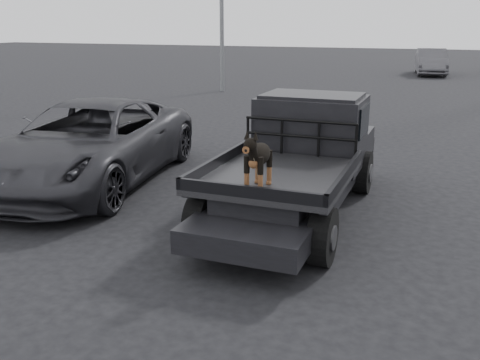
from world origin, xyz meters
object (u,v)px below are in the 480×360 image
at_px(dog, 258,159).
at_px(flatbed_ute, 295,186).
at_px(distant_car_a, 431,62).
at_px(parked_suv, 89,143).

bearing_deg(dog, flatbed_ute, 88.70).
relative_size(flatbed_ute, distant_car_a, 1.19).
xyz_separation_m(flatbed_ute, dog, (-0.04, -1.68, 0.83)).
height_order(flatbed_ute, distant_car_a, distant_car_a).
bearing_deg(distant_car_a, parked_suv, -107.83).
distance_m(flatbed_ute, dog, 1.87).
xyz_separation_m(flatbed_ute, parked_suv, (-4.09, 0.27, 0.31)).
height_order(dog, parked_suv, dog).
bearing_deg(dog, distant_car_a, 87.84).
height_order(dog, distant_car_a, dog).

